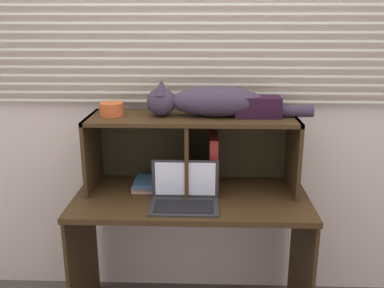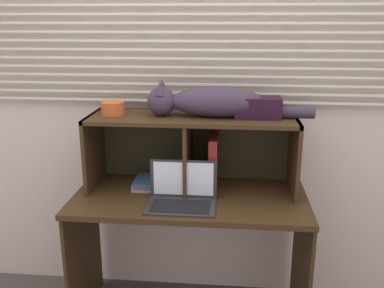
% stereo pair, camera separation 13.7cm
% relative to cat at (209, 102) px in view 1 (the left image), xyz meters
% --- Properties ---
extents(back_panel_with_blinds, '(4.40, 0.08, 2.50)m').
position_rel_cat_xyz_m(back_panel_with_blinds, '(-0.09, 0.23, -0.01)').
color(back_panel_with_blinds, beige).
rests_on(back_panel_with_blinds, ground).
extents(desk, '(1.26, 0.62, 0.78)m').
position_rel_cat_xyz_m(desk, '(-0.09, -0.11, -0.66)').
color(desk, '#382612').
rests_on(desk, ground).
extents(hutch_shelf_unit, '(1.13, 0.37, 0.41)m').
position_rel_cat_xyz_m(hutch_shelf_unit, '(-0.10, 0.03, -0.21)').
color(hutch_shelf_unit, '#382612').
rests_on(hutch_shelf_unit, desk).
extents(cat, '(0.89, 0.19, 0.19)m').
position_rel_cat_xyz_m(cat, '(0.00, 0.00, 0.00)').
color(cat, '#382D3E').
rests_on(cat, hutch_shelf_unit).
extents(laptop, '(0.35, 0.23, 0.22)m').
position_rel_cat_xyz_m(laptop, '(-0.12, -0.23, -0.45)').
color(laptop, '#292929').
rests_on(laptop, desk).
extents(binder_upright, '(0.05, 0.23, 0.31)m').
position_rel_cat_xyz_m(binder_upright, '(0.03, 0.00, -0.34)').
color(binder_upright, maroon).
rests_on(binder_upright, desk).
extents(book_stack, '(0.16, 0.22, 0.05)m').
position_rel_cat_xyz_m(book_stack, '(-0.35, -0.00, -0.47)').
color(book_stack, gray).
rests_on(book_stack, desk).
extents(small_basket, '(0.13, 0.13, 0.07)m').
position_rel_cat_xyz_m(small_basket, '(-0.53, 0.00, -0.04)').
color(small_basket, '#C35325').
rests_on(small_basket, hutch_shelf_unit).
extents(storage_box, '(0.24, 0.14, 0.11)m').
position_rel_cat_xyz_m(storage_box, '(0.26, 0.00, -0.02)').
color(storage_box, black).
rests_on(storage_box, hutch_shelf_unit).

